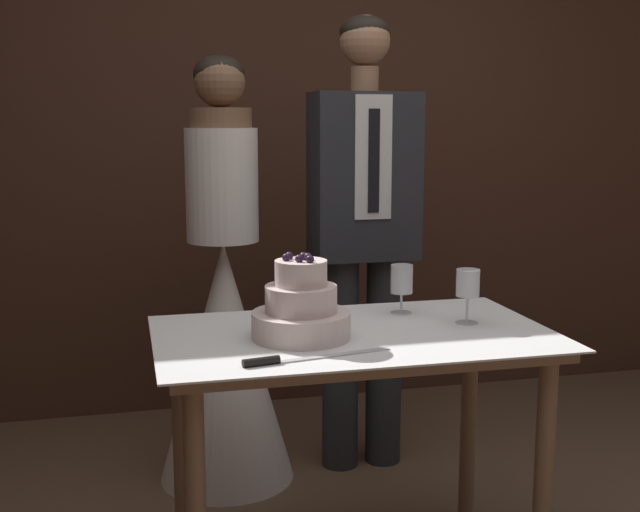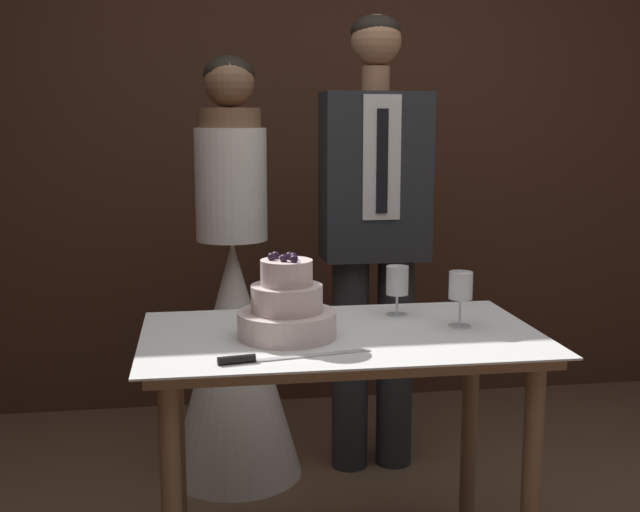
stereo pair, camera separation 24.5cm
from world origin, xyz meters
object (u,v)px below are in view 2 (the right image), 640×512
(tiered_cake, at_px, (287,309))
(cake_knife, at_px, (266,358))
(groom, at_px, (374,225))
(wine_glass_near, at_px, (461,288))
(cake_table, at_px, (341,371))
(wine_glass_middle, at_px, (397,282))
(bride, at_px, (234,329))

(tiered_cake, height_order, cake_knife, tiered_cake)
(groom, bearing_deg, tiered_cake, -117.48)
(groom, bearing_deg, wine_glass_near, -83.94)
(cake_table, relative_size, wine_glass_middle, 7.30)
(wine_glass_middle, height_order, groom, groom)
(cake_table, height_order, wine_glass_near, wine_glass_near)
(groom, bearing_deg, cake_table, -108.63)
(wine_glass_middle, xyz_separation_m, bride, (-0.50, 0.66, -0.31))
(wine_glass_middle, relative_size, groom, 0.09)
(cake_table, relative_size, tiered_cake, 4.09)
(cake_table, height_order, cake_knife, cake_knife)
(groom, bearing_deg, cake_knife, -116.00)
(wine_glass_near, height_order, groom, groom)
(cake_knife, distance_m, wine_glass_middle, 0.65)
(tiered_cake, xyz_separation_m, wine_glass_middle, (0.38, 0.21, 0.03))
(cake_knife, height_order, wine_glass_near, wine_glass_near)
(tiered_cake, bearing_deg, bride, 97.81)
(wine_glass_middle, bearing_deg, tiered_cake, -151.00)
(tiered_cake, xyz_separation_m, cake_knife, (-0.08, -0.22, -0.08))
(cake_table, bearing_deg, wine_glass_near, 2.71)
(cake_table, bearing_deg, tiered_cake, -172.55)
(cake_knife, distance_m, groom, 1.23)
(cake_knife, relative_size, groom, 0.23)
(cake_knife, bearing_deg, bride, 82.04)
(bride, bearing_deg, tiered_cake, -82.19)
(tiered_cake, height_order, wine_glass_middle, tiered_cake)
(wine_glass_near, bearing_deg, wine_glass_middle, 131.79)
(tiered_cake, height_order, bride, bride)
(wine_glass_middle, height_order, bride, bride)
(cake_knife, relative_size, wine_glass_middle, 2.59)
(bride, xyz_separation_m, groom, (0.57, -0.00, 0.41))
(cake_knife, height_order, groom, groom)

